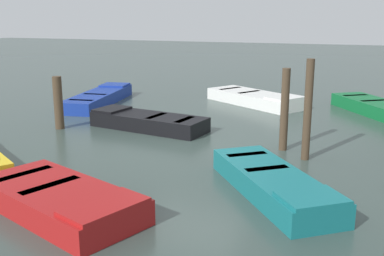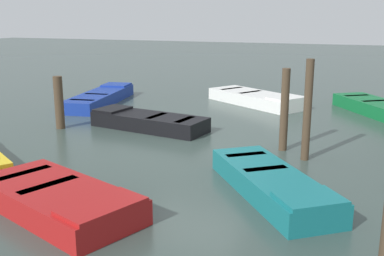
% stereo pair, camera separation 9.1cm
% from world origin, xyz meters
% --- Properties ---
extents(ground_plane, '(80.00, 80.00, 0.00)m').
position_xyz_m(ground_plane, '(0.00, 0.00, 0.00)').
color(ground_plane, '#33423D').
extents(rowboat_black, '(1.65, 3.42, 0.46)m').
position_xyz_m(rowboat_black, '(-0.84, -1.59, 0.22)').
color(rowboat_black, black).
rests_on(rowboat_black, ground_plane).
extents(rowboat_teal, '(3.24, 2.78, 0.46)m').
position_xyz_m(rowboat_teal, '(2.77, 2.50, 0.22)').
color(rowboat_teal, '#14666B').
rests_on(rowboat_teal, ground_plane).
extents(rowboat_white, '(3.08, 3.75, 0.46)m').
position_xyz_m(rowboat_white, '(-5.35, 0.44, 0.22)').
color(rowboat_white, silver).
rests_on(rowboat_white, ground_plane).
extents(rowboat_blue, '(4.29, 1.67, 0.46)m').
position_xyz_m(rowboat_blue, '(-3.62, -4.77, 0.22)').
color(rowboat_blue, navy).
rests_on(rowboat_blue, ground_plane).
extents(rowboat_red, '(2.37, 3.30, 0.46)m').
position_xyz_m(rowboat_red, '(4.65, -0.58, 0.22)').
color(rowboat_red, maroon).
rests_on(rowboat_red, ground_plane).
extents(rowboat_green, '(3.73, 3.00, 0.46)m').
position_xyz_m(rowboat_green, '(-4.95, 4.47, 0.22)').
color(rowboat_green, '#0F602D').
rests_on(rowboat_green, ground_plane).
extents(mooring_piling_far_left, '(0.17, 0.17, 2.18)m').
position_xyz_m(mooring_piling_far_left, '(0.52, 2.80, 1.09)').
color(mooring_piling_far_left, '#423323').
rests_on(mooring_piling_far_left, ground_plane).
extents(mooring_piling_mid_right, '(0.19, 0.19, 1.90)m').
position_xyz_m(mooring_piling_mid_right, '(-0.05, 2.23, 0.95)').
color(mooring_piling_mid_right, '#423323').
rests_on(mooring_piling_mid_right, ground_plane).
extents(mooring_piling_near_left, '(0.25, 0.25, 1.45)m').
position_xyz_m(mooring_piling_near_left, '(-0.05, -3.90, 0.72)').
color(mooring_piling_near_left, '#423323').
rests_on(mooring_piling_near_left, ground_plane).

